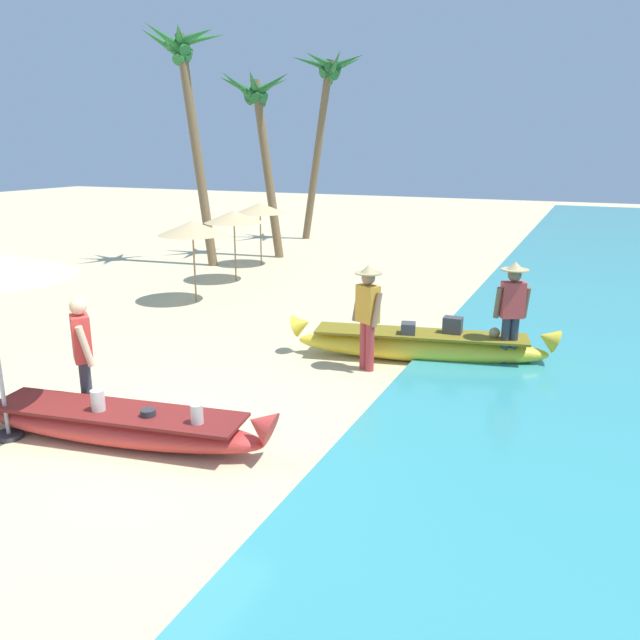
{
  "coord_description": "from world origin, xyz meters",
  "views": [
    {
      "loc": [
        4.93,
        -5.67,
        3.56
      ],
      "look_at": [
        1.02,
        3.16,
        0.9
      ],
      "focal_mm": 35.42,
      "sensor_mm": 36.0,
      "label": 1
    }
  ],
  "objects_px": {
    "person_vendor_hatted": "(368,310)",
    "person_vendor_assistant": "(512,308)",
    "palm_tree_leaning_seaward": "(185,72)",
    "person_tourist_customer": "(83,351)",
    "boat_red_foreground": "(117,424)",
    "palm_tree_mid_cluster": "(326,87)",
    "palm_tree_tall_inland": "(258,108)",
    "boat_yellow_midground": "(420,345)"
  },
  "relations": [
    {
      "from": "palm_tree_tall_inland",
      "to": "palm_tree_leaning_seaward",
      "type": "bearing_deg",
      "value": -119.52
    },
    {
      "from": "boat_red_foreground",
      "to": "person_tourist_customer",
      "type": "bearing_deg",
      "value": 153.72
    },
    {
      "from": "person_vendor_hatted",
      "to": "person_vendor_assistant",
      "type": "xyz_separation_m",
      "value": [
        2.12,
        0.98,
        0.03
      ]
    },
    {
      "from": "boat_yellow_midground",
      "to": "person_vendor_assistant",
      "type": "xyz_separation_m",
      "value": [
        1.44,
        0.18,
        0.76
      ]
    },
    {
      "from": "boat_red_foreground",
      "to": "palm_tree_leaning_seaward",
      "type": "xyz_separation_m",
      "value": [
        -6.36,
        10.8,
        5.4
      ]
    },
    {
      "from": "person_vendor_hatted",
      "to": "person_tourist_customer",
      "type": "height_order",
      "value": "person_vendor_hatted"
    },
    {
      "from": "boat_red_foreground",
      "to": "person_vendor_hatted",
      "type": "bearing_deg",
      "value": 62.92
    },
    {
      "from": "person_vendor_hatted",
      "to": "palm_tree_tall_inland",
      "type": "bearing_deg",
      "value": 127.58
    },
    {
      "from": "palm_tree_mid_cluster",
      "to": "person_vendor_hatted",
      "type": "bearing_deg",
      "value": -64.11
    },
    {
      "from": "boat_yellow_midground",
      "to": "person_vendor_hatted",
      "type": "distance_m",
      "value": 1.28
    },
    {
      "from": "boat_red_foreground",
      "to": "palm_tree_leaning_seaward",
      "type": "distance_m",
      "value": 13.65
    },
    {
      "from": "person_vendor_hatted",
      "to": "palm_tree_leaning_seaward",
      "type": "height_order",
      "value": "palm_tree_leaning_seaward"
    },
    {
      "from": "palm_tree_tall_inland",
      "to": "person_vendor_assistant",
      "type": "bearing_deg",
      "value": -41.75
    },
    {
      "from": "boat_red_foreground",
      "to": "person_vendor_assistant",
      "type": "relative_size",
      "value": 2.34
    },
    {
      "from": "person_tourist_customer",
      "to": "person_vendor_assistant",
      "type": "height_order",
      "value": "person_vendor_assistant"
    },
    {
      "from": "person_vendor_assistant",
      "to": "palm_tree_leaning_seaward",
      "type": "relative_size",
      "value": 0.26
    },
    {
      "from": "boat_yellow_midground",
      "to": "palm_tree_leaning_seaward",
      "type": "distance_m",
      "value": 12.17
    },
    {
      "from": "person_vendor_hatted",
      "to": "boat_yellow_midground",
      "type": "bearing_deg",
      "value": 49.72
    },
    {
      "from": "person_tourist_customer",
      "to": "palm_tree_mid_cluster",
      "type": "height_order",
      "value": "palm_tree_mid_cluster"
    },
    {
      "from": "boat_red_foreground",
      "to": "palm_tree_tall_inland",
      "type": "xyz_separation_m",
      "value": [
        -5.15,
        12.94,
        4.49
      ]
    },
    {
      "from": "boat_red_foreground",
      "to": "palm_tree_leaning_seaward",
      "type": "height_order",
      "value": "palm_tree_leaning_seaward"
    },
    {
      "from": "boat_yellow_midground",
      "to": "palm_tree_leaning_seaward",
      "type": "xyz_separation_m",
      "value": [
        -8.96,
        6.24,
        5.37
      ]
    },
    {
      "from": "palm_tree_leaning_seaward",
      "to": "person_tourist_customer",
      "type": "bearing_deg",
      "value": -62.18
    },
    {
      "from": "palm_tree_tall_inland",
      "to": "person_vendor_hatted",
      "type": "bearing_deg",
      "value": -52.42
    },
    {
      "from": "boat_red_foreground",
      "to": "person_tourist_customer",
      "type": "distance_m",
      "value": 1.21
    },
    {
      "from": "boat_red_foreground",
      "to": "boat_yellow_midground",
      "type": "xyz_separation_m",
      "value": [
        2.6,
        4.56,
        0.04
      ]
    },
    {
      "from": "boat_red_foreground",
      "to": "palm_tree_tall_inland",
      "type": "distance_m",
      "value": 14.63
    },
    {
      "from": "boat_red_foreground",
      "to": "person_tourist_customer",
      "type": "relative_size",
      "value": 2.53
    },
    {
      "from": "person_vendor_assistant",
      "to": "palm_tree_leaning_seaward",
      "type": "bearing_deg",
      "value": 149.77
    },
    {
      "from": "person_tourist_customer",
      "to": "boat_yellow_midground",
      "type": "bearing_deg",
      "value": 49.69
    },
    {
      "from": "person_tourist_customer",
      "to": "person_vendor_assistant",
      "type": "bearing_deg",
      "value": 41.06
    },
    {
      "from": "person_vendor_hatted",
      "to": "palm_tree_mid_cluster",
      "type": "distance_m",
      "value": 15.78
    },
    {
      "from": "person_tourist_customer",
      "to": "person_vendor_hatted",
      "type": "bearing_deg",
      "value": 49.69
    },
    {
      "from": "boat_yellow_midground",
      "to": "palm_tree_mid_cluster",
      "type": "xyz_separation_m",
      "value": [
        -7.26,
        12.76,
        5.41
      ]
    },
    {
      "from": "palm_tree_tall_inland",
      "to": "person_tourist_customer",
      "type": "bearing_deg",
      "value": -71.21
    },
    {
      "from": "boat_red_foreground",
      "to": "person_tourist_customer",
      "type": "height_order",
      "value": "person_tourist_customer"
    },
    {
      "from": "boat_red_foreground",
      "to": "palm_tree_mid_cluster",
      "type": "xyz_separation_m",
      "value": [
        -4.66,
        17.32,
        5.45
      ]
    },
    {
      "from": "person_vendor_assistant",
      "to": "palm_tree_tall_inland",
      "type": "relative_size",
      "value": 0.3
    },
    {
      "from": "person_tourist_customer",
      "to": "palm_tree_tall_inland",
      "type": "distance_m",
      "value": 13.74
    },
    {
      "from": "person_vendor_hatted",
      "to": "palm_tree_mid_cluster",
      "type": "xyz_separation_m",
      "value": [
        -6.58,
        13.56,
        4.68
      ]
    },
    {
      "from": "person_vendor_assistant",
      "to": "palm_tree_tall_inland",
      "type": "bearing_deg",
      "value": 138.25
    },
    {
      "from": "person_vendor_assistant",
      "to": "person_tourist_customer",
      "type": "bearing_deg",
      "value": -138.94
    }
  ]
}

